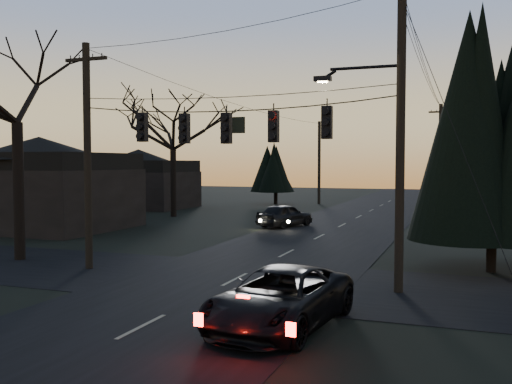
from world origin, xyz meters
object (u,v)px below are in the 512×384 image
(utility_pole_right, at_px, (398,293))
(bare_tree_left, at_px, (16,67))
(suv_near, at_px, (280,299))
(utility_pole_far_r, at_px, (439,215))
(utility_pole_left, at_px, (89,269))
(evergreen_right, at_px, (494,139))
(sedan_oncoming_a, at_px, (285,216))
(utility_pole_far_l, at_px, (319,204))

(utility_pole_right, relative_size, bare_tree_left, 0.88)
(utility_pole_right, xyz_separation_m, suv_near, (-2.30, -4.86, 0.71))
(utility_pole_far_r, xyz_separation_m, bare_tree_left, (-15.46, -27.30, 7.96))
(utility_pole_left, height_order, evergreen_right, evergreen_right)
(bare_tree_left, bearing_deg, sedan_oncoming_a, 66.11)
(utility_pole_left, distance_m, utility_pole_far_l, 36.00)
(utility_pole_far_l, relative_size, evergreen_right, 0.93)
(utility_pole_left, distance_m, bare_tree_left, 8.92)
(utility_pole_right, relative_size, utility_pole_far_r, 1.18)
(utility_pole_right, xyz_separation_m, utility_pole_far_l, (-11.50, 36.00, 0.00))
(utility_pole_right, height_order, sedan_oncoming_a, utility_pole_right)
(utility_pole_far_l, height_order, sedan_oncoming_a, utility_pole_far_l)
(evergreen_right, xyz_separation_m, sedan_oncoming_a, (-11.53, 11.35, -4.20))
(utility_pole_far_r, xyz_separation_m, sedan_oncoming_a, (-8.70, -12.03, 0.72))
(bare_tree_left, bearing_deg, suv_near, -22.87)
(utility_pole_far_r, height_order, utility_pole_far_l, utility_pole_far_r)
(utility_pole_right, relative_size, utility_pole_far_l, 1.25)
(utility_pole_far_r, bearing_deg, utility_pole_far_l, 145.18)
(bare_tree_left, xyz_separation_m, suv_near, (13.16, -5.55, -7.25))
(utility_pole_left, xyz_separation_m, utility_pole_far_l, (0.00, 36.00, 0.00))
(utility_pole_right, bearing_deg, evergreen_right, 58.49)
(utility_pole_far_r, bearing_deg, utility_pole_right, -90.00)
(utility_pole_left, relative_size, utility_pole_far_l, 1.06)
(utility_pole_left, relative_size, evergreen_right, 0.98)
(bare_tree_left, bearing_deg, evergreen_right, 12.11)
(bare_tree_left, bearing_deg, utility_pole_left, -9.97)
(utility_pole_far_r, bearing_deg, evergreen_right, -83.09)
(utility_pole_far_l, height_order, suv_near, utility_pole_far_l)
(utility_pole_far_r, distance_m, evergreen_right, 24.06)
(utility_pole_right, bearing_deg, utility_pole_left, 180.00)
(utility_pole_left, height_order, sedan_oncoming_a, utility_pole_left)
(suv_near, bearing_deg, utility_pole_far_l, 109.42)
(utility_pole_left, height_order, suv_near, utility_pole_left)
(utility_pole_far_l, relative_size, suv_near, 1.56)
(utility_pole_far_r, height_order, evergreen_right, evergreen_right)
(utility_pole_far_r, distance_m, bare_tree_left, 32.37)
(utility_pole_right, xyz_separation_m, utility_pole_far_r, (0.00, 28.00, 0.00))
(utility_pole_far_l, distance_m, sedan_oncoming_a, 20.24)
(utility_pole_far_r, relative_size, bare_tree_left, 0.75)
(utility_pole_right, distance_m, utility_pole_left, 11.50)
(utility_pole_right, bearing_deg, suv_near, -115.34)
(utility_pole_far_l, distance_m, evergreen_right, 34.84)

